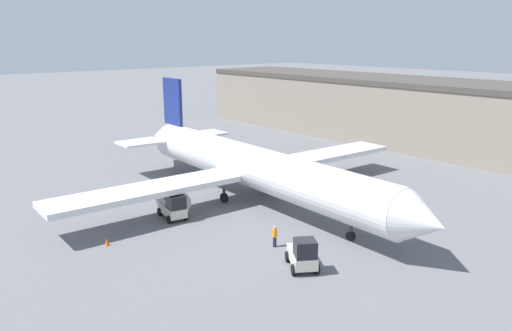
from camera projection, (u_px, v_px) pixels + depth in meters
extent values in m
plane|color=slate|center=(256.00, 201.00, 46.99)|extent=(400.00, 400.00, 0.00)
cube|color=gray|center=(395.00, 112.00, 74.13)|extent=(70.76, 13.81, 8.62)
cube|color=#47423D|center=(397.00, 80.00, 72.98)|extent=(70.76, 14.09, 0.70)
cylinder|color=silver|center=(256.00, 168.00, 46.17)|extent=(32.80, 5.35, 3.86)
cone|color=silver|center=(424.00, 222.00, 32.49)|extent=(3.26, 3.92, 3.78)
cone|color=silver|center=(163.00, 137.00, 60.30)|extent=(4.41, 3.86, 3.67)
cube|color=silver|center=(322.00, 156.00, 53.74)|extent=(4.59, 17.00, 0.50)
cube|color=silver|center=(146.00, 191.00, 41.44)|extent=(4.59, 17.00, 0.50)
cylinder|color=#ADADB2|center=(305.00, 172.00, 52.58)|extent=(2.75, 2.13, 2.01)
cylinder|color=#ADADB2|center=(173.00, 201.00, 43.29)|extent=(2.75, 2.13, 2.01)
cube|color=navy|center=(173.00, 102.00, 56.95)|extent=(3.73, 0.53, 5.31)
cube|color=silver|center=(205.00, 134.00, 60.51)|extent=(3.68, 4.79, 0.24)
cube|color=silver|center=(140.00, 142.00, 55.46)|extent=(3.68, 4.79, 0.24)
cylinder|color=#38383D|center=(351.00, 232.00, 37.82)|extent=(0.28, 0.28, 1.38)
cylinder|color=black|center=(351.00, 236.00, 37.90)|extent=(0.72, 0.38, 0.70)
cylinder|color=#38383D|center=(224.00, 195.00, 46.58)|extent=(0.28, 0.28, 1.38)
cylinder|color=black|center=(224.00, 198.00, 46.64)|extent=(0.92, 0.39, 0.90)
cylinder|color=#38383D|center=(266.00, 186.00, 49.56)|extent=(0.28, 0.28, 1.38)
cylinder|color=black|center=(266.00, 188.00, 49.62)|extent=(0.92, 0.39, 0.90)
cylinder|color=#1E2338|center=(275.00, 242.00, 36.68)|extent=(0.26, 0.26, 0.78)
cylinder|color=orange|center=(275.00, 233.00, 36.51)|extent=(0.36, 0.36, 0.62)
sphere|color=tan|center=(275.00, 227.00, 36.40)|extent=(0.23, 0.23, 0.23)
cube|color=beige|center=(302.00, 257.00, 33.27)|extent=(3.31, 2.88, 0.80)
cube|color=black|center=(305.00, 248.00, 32.24)|extent=(1.83, 1.85, 1.15)
cylinder|color=black|center=(294.00, 270.00, 32.28)|extent=(0.77, 0.63, 0.73)
cylinder|color=black|center=(317.00, 268.00, 32.47)|extent=(0.77, 0.63, 0.73)
cylinder|color=black|center=(288.00, 256.00, 34.27)|extent=(0.77, 0.63, 0.73)
cylinder|color=black|center=(309.00, 255.00, 34.46)|extent=(0.77, 0.63, 0.73)
cube|color=beige|center=(172.00, 210.00, 42.60)|extent=(3.40, 2.01, 0.79)
cube|color=black|center=(176.00, 202.00, 41.61)|extent=(1.61, 1.56, 1.13)
cube|color=#333333|center=(170.00, 197.00, 42.83)|extent=(2.14, 1.36, 0.77)
cylinder|color=black|center=(169.00, 219.00, 41.39)|extent=(0.70, 0.39, 0.66)
cylinder|color=black|center=(186.00, 216.00, 42.13)|extent=(0.70, 0.39, 0.66)
cylinder|color=black|center=(160.00, 212.00, 43.26)|extent=(0.70, 0.39, 0.66)
cylinder|color=black|center=(176.00, 209.00, 44.00)|extent=(0.70, 0.39, 0.66)
cone|color=#EF590F|center=(107.00, 242.00, 36.93)|extent=(0.36, 0.36, 0.55)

